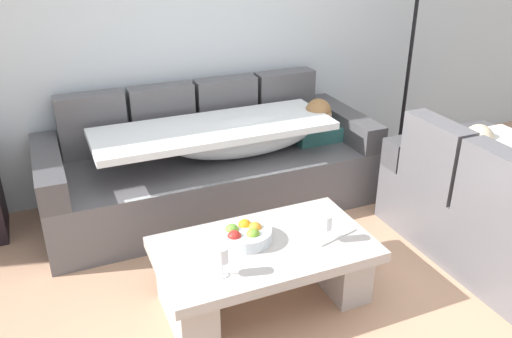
% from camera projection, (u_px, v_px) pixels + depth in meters
% --- Properties ---
extents(ground_plane, '(14.00, 14.00, 0.00)m').
position_uv_depth(ground_plane, '(337.00, 337.00, 2.81)').
color(ground_plane, tan).
extents(back_wall, '(9.00, 0.10, 2.70)m').
position_uv_depth(back_wall, '(201.00, 14.00, 4.02)').
color(back_wall, silver).
rests_on(back_wall, ground_plane).
extents(couch_along_wall, '(2.43, 0.92, 0.88)m').
position_uv_depth(couch_along_wall, '(216.00, 165.00, 3.99)').
color(couch_along_wall, '#58565A').
rests_on(couch_along_wall, ground_plane).
extents(coffee_table, '(1.20, 0.68, 0.38)m').
position_uv_depth(coffee_table, '(264.00, 266.00, 2.99)').
color(coffee_table, '#BAB2AB').
rests_on(coffee_table, ground_plane).
extents(fruit_bowl, '(0.28, 0.28, 0.10)m').
position_uv_depth(fruit_bowl, '(246.00, 234.00, 2.94)').
color(fruit_bowl, silver).
rests_on(fruit_bowl, coffee_table).
extents(wine_glass_near_left, '(0.07, 0.07, 0.17)m').
position_uv_depth(wine_glass_near_left, '(222.00, 256.00, 2.63)').
color(wine_glass_near_left, silver).
rests_on(wine_glass_near_left, coffee_table).
extents(wine_glass_near_right, '(0.07, 0.07, 0.17)m').
position_uv_depth(wine_glass_near_right, '(326.00, 223.00, 2.91)').
color(wine_glass_near_right, silver).
rests_on(wine_glass_near_right, coffee_table).
extents(open_magazine, '(0.32, 0.28, 0.01)m').
position_uv_depth(open_magazine, '(326.00, 230.00, 3.05)').
color(open_magazine, white).
rests_on(open_magazine, coffee_table).
extents(floor_lamp, '(0.33, 0.31, 1.95)m').
position_uv_depth(floor_lamp, '(411.00, 37.00, 4.38)').
color(floor_lamp, black).
rests_on(floor_lamp, ground_plane).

